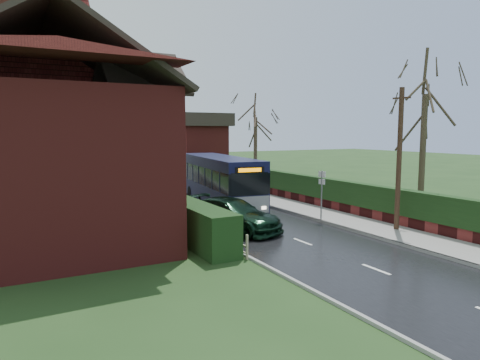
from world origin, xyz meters
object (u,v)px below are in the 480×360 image
brick_house (50,134)px  car_silver (228,213)px  bus_stop_sign (322,188)px  car_green (232,215)px  bus (220,181)px  telegraph_pole (399,160)px

brick_house → car_silver: 8.63m
brick_house → bus_stop_sign: 12.86m
car_green → brick_house: bearing=131.5°
car_silver → bus_stop_sign: (4.70, -1.02, 0.97)m
bus → bus_stop_sign: bearing=-62.8°
brick_house → telegraph_pole: (13.53, -7.30, -1.14)m
brick_house → car_green: size_ratio=2.90×
telegraph_pole → brick_house: bearing=138.5°
brick_house → bus_stop_sign: (11.93, -3.99, -2.68)m
car_green → telegraph_pole: (6.40, -3.74, 2.51)m
car_silver → brick_house: bearing=159.2°
brick_house → bus: 10.32m
bus → telegraph_pole: 10.93m
brick_house → bus_stop_sign: brick_house is taller
bus → car_green: bus is taller
car_silver → car_green: bearing=-98.1°
car_green → car_silver: bearing=58.5°
car_green → telegraph_pole: bearing=-52.3°
bus_stop_sign → brick_house: bearing=144.8°
bus → car_silver: bearing=-104.5°
brick_house → bus: (9.53, 2.72, -2.90)m
bus → car_silver: (-2.29, -5.68, -0.76)m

